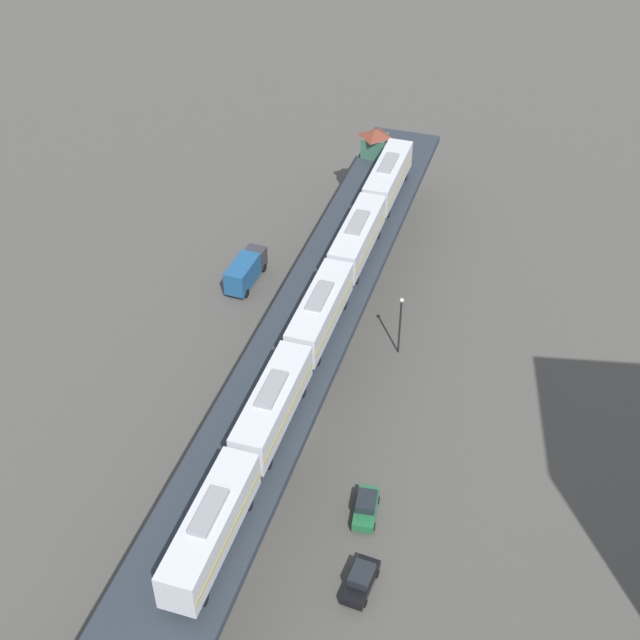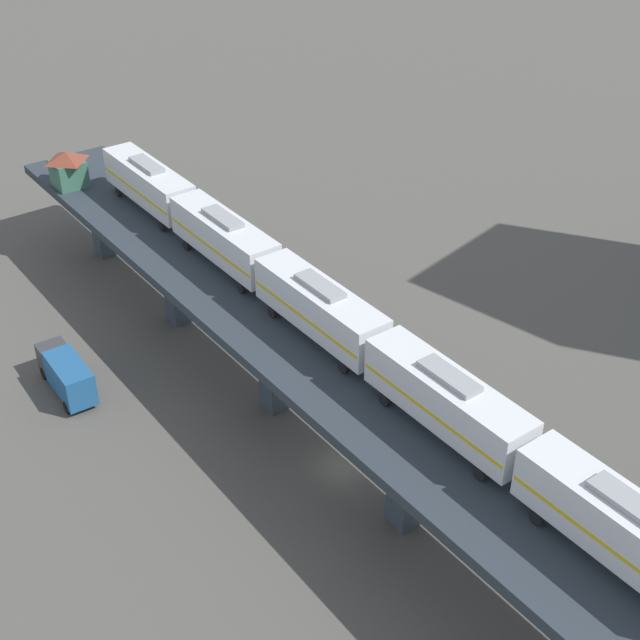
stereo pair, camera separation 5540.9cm
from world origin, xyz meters
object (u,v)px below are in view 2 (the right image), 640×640
at_px(street_car_black, 619,515).
at_px(street_lamp, 315,305).
at_px(street_car_green, 522,465).
at_px(signal_hut, 68,168).
at_px(subway_train, 320,307).
at_px(delivery_truck, 66,373).

xyz_separation_m(street_car_black, street_lamp, (-2.04, -28.45, 3.17)).
bearing_deg(street_car_green, signal_hut, -87.55).
bearing_deg(subway_train, street_car_green, 110.62).
bearing_deg(street_car_black, signal_hut, -87.84).
height_order(delivery_truck, street_lamp, street_lamp).
height_order(signal_hut, street_lamp, signal_hut).
bearing_deg(street_car_green, street_lamp, -95.57).
bearing_deg(street_car_black, street_lamp, -94.11).
height_order(subway_train, street_lamp, subway_train).
xyz_separation_m(delivery_truck, street_lamp, (-17.48, 10.27, 2.35)).
distance_m(signal_hut, street_car_black, 56.20).
height_order(subway_train, street_car_black, subway_train).
distance_m(subway_train, street_lamp, 12.06).
relative_size(signal_hut, street_car_black, 0.81).
xyz_separation_m(signal_hut, delivery_truck, (13.35, 16.75, -7.93)).
bearing_deg(street_car_black, street_car_green, -89.77).
distance_m(signal_hut, delivery_truck, 22.84).
bearing_deg(subway_train, delivery_truck, -59.87).
bearing_deg(subway_train, street_lamp, -135.82).
bearing_deg(street_car_black, subway_train, -75.96).
bearing_deg(street_lamp, delivery_truck, -30.44).
bearing_deg(street_car_black, delivery_truck, -68.26).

